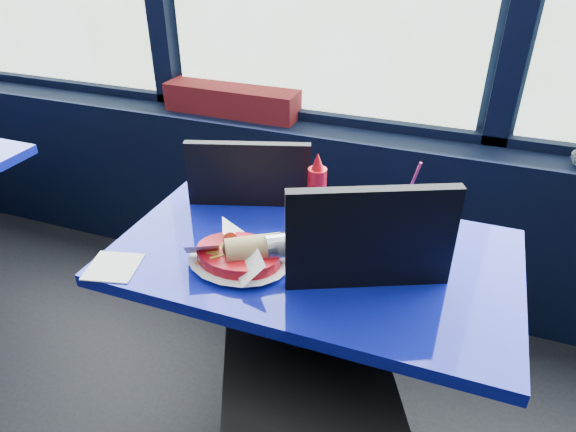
% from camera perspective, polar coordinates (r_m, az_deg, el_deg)
% --- Properties ---
extents(window_sill, '(5.00, 0.26, 0.80)m').
position_cam_1_polar(window_sill, '(2.53, 2.33, 1.53)').
color(window_sill, black).
rests_on(window_sill, ground).
extents(near_table, '(1.20, 0.70, 0.75)m').
position_cam_1_polar(near_table, '(1.67, 2.73, -9.07)').
color(near_table, black).
rests_on(near_table, ground).
extents(chair_near_front, '(0.63, 0.63, 1.05)m').
position_cam_1_polar(chair_near_front, '(1.47, 4.96, -14.29)').
color(chair_near_front, black).
rests_on(chair_near_front, ground).
extents(chair_near_back, '(0.56, 0.56, 0.98)m').
position_cam_1_polar(chair_near_back, '(1.99, -1.68, -1.90)').
color(chair_near_back, black).
rests_on(chair_near_back, ground).
extents(planter_box, '(0.65, 0.17, 0.13)m').
position_cam_1_polar(planter_box, '(2.49, -6.26, 12.68)').
color(planter_box, maroon).
rests_on(planter_box, window_sill).
extents(food_basket, '(0.29, 0.29, 0.10)m').
position_cam_1_polar(food_basket, '(1.49, -5.28, -4.26)').
color(food_basket, red).
rests_on(food_basket, near_table).
extents(ketchup_bottle, '(0.06, 0.06, 0.23)m').
position_cam_1_polar(ketchup_bottle, '(1.68, 3.22, 2.99)').
color(ketchup_bottle, red).
rests_on(ketchup_bottle, near_table).
extents(soda_cup, '(0.09, 0.09, 0.30)m').
position_cam_1_polar(soda_cup, '(1.58, 12.52, -0.98)').
color(soda_cup, '#0C0C84').
rests_on(soda_cup, near_table).
extents(napkin, '(0.17, 0.17, 0.00)m').
position_cam_1_polar(napkin, '(1.58, -18.84, -5.36)').
color(napkin, white).
rests_on(napkin, near_table).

